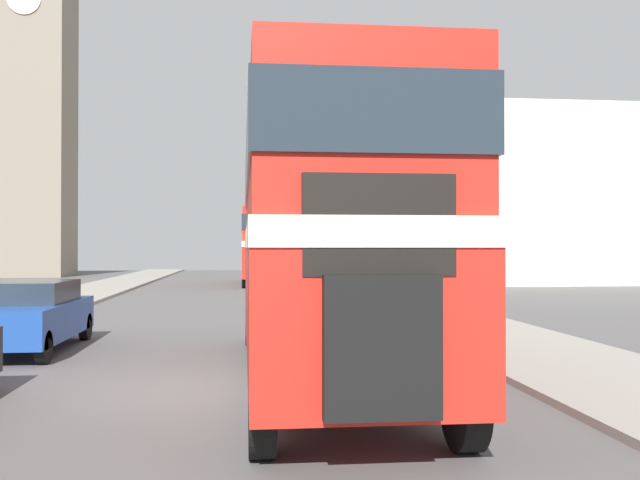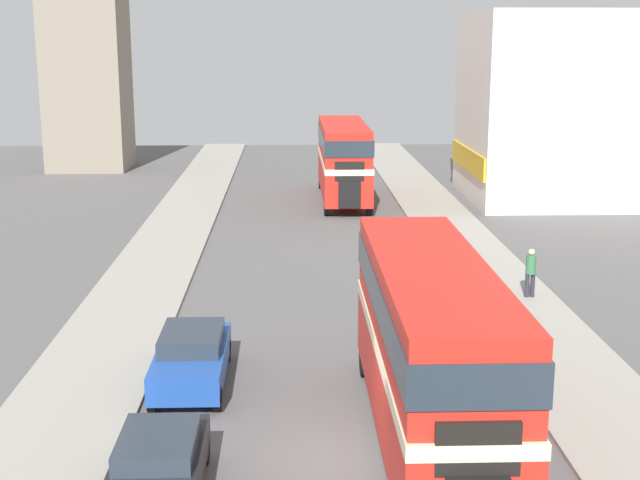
% 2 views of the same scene
% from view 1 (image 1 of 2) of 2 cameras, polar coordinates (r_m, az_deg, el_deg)
% --- Properties ---
extents(ground_plane, '(120.00, 120.00, 0.00)m').
position_cam_1_polar(ground_plane, '(11.32, -10.03, -11.84)').
color(ground_plane, '#565454').
extents(sidewalk_right, '(3.50, 120.00, 0.12)m').
position_cam_1_polar(sidewalk_right, '(12.78, 22.34, -10.23)').
color(sidewalk_right, gray).
rests_on(sidewalk_right, ground_plane).
extents(double_decker_bus, '(2.49, 10.81, 4.35)m').
position_cam_1_polar(double_decker_bus, '(11.99, 0.01, 1.22)').
color(double_decker_bus, red).
rests_on(double_decker_bus, ground_plane).
extents(bus_distant, '(2.57, 10.77, 4.48)m').
position_cam_1_polar(bus_distant, '(43.58, -4.59, -0.04)').
color(bus_distant, red).
rests_on(bus_distant, ground_plane).
extents(car_parked_mid, '(1.85, 4.50, 1.49)m').
position_cam_1_polar(car_parked_mid, '(16.52, -22.35, -5.55)').
color(car_parked_mid, '#1E479E').
rests_on(car_parked_mid, ground_plane).
extents(pedestrian_walking, '(0.36, 0.36, 1.78)m').
position_cam_1_polar(pedestrian_walking, '(24.34, 9.89, -3.16)').
color(pedestrian_walking, '#282833').
rests_on(pedestrian_walking, sidewalk_right).
extents(church_tower, '(5.70, 5.70, 33.35)m').
position_cam_1_polar(church_tower, '(61.21, -21.88, 13.38)').
color(church_tower, gray).
rests_on(church_tower, ground_plane).
extents(shop_building_block, '(20.10, 9.75, 10.71)m').
position_cam_1_polar(shop_building_block, '(47.60, 16.70, 3.18)').
color(shop_building_block, silver).
rests_on(shop_building_block, ground_plane).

